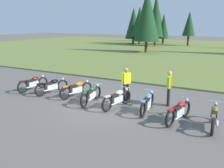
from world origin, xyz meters
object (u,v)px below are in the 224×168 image
Objects in this scene: motorcycle_red at (179,111)px; motorcycle_olive at (214,117)px; motorcycle_british_green at (91,94)px; motorcycle_black at (52,86)px; motorcycle_maroon at (33,83)px; motorcycle_sky_blue at (147,103)px; rider_checking_bike at (169,86)px; motorcycle_silver at (117,98)px; rider_near_row_end at (126,82)px; motorcycle_orange at (77,89)px.

motorcycle_red is 0.99× the size of motorcycle_olive.
motorcycle_olive is at bearing -3.03° from motorcycle_british_green.
motorcycle_olive is at bearing -4.31° from motorcycle_black.
motorcycle_sky_blue is (7.09, -0.22, 0.00)m from motorcycle_maroon.
motorcycle_black is 1.23× the size of rider_checking_bike.
motorcycle_sky_blue is at bearing 3.91° from motorcycle_silver.
motorcycle_red and motorcycle_olive have the same top height.
rider_near_row_end and rider_checking_bike have the same top height.
rider_checking_bike is at bearing 35.55° from motorcycle_silver.
motorcycle_black is 5.67m from motorcycle_sky_blue.
motorcycle_black is at bearing 174.64° from motorcycle_red.
motorcycle_red is 1.25× the size of rider_near_row_end.
motorcycle_black is at bearing 175.66° from motorcycle_silver.
motorcycle_orange is at bearing 171.58° from motorcycle_red.
motorcycle_silver is at bearing -176.09° from motorcycle_sky_blue.
motorcycle_sky_blue is at bearing 163.21° from motorcycle_red.
motorcycle_sky_blue is 1.51m from rider_checking_bike.
motorcycle_maroon is at bearing 176.79° from motorcycle_silver.
rider_checking_bike is (6.21, 1.09, 0.51)m from motorcycle_black.
motorcycle_black is 8.47m from motorcycle_olive.
motorcycle_maroon is at bearing 175.56° from motorcycle_red.
motorcycle_black is 0.98× the size of motorcycle_red.
motorcycle_british_green and motorcycle_sky_blue have the same top height.
motorcycle_sky_blue is at bearing -112.33° from rider_checking_bike.
motorcycle_black is 6.32m from rider_checking_bike.
motorcycle_orange is 0.97× the size of motorcycle_olive.
motorcycle_maroon is 8.60m from motorcycle_red.
motorcycle_black is 4.22m from rider_near_row_end.
motorcycle_black is at bearing 173.14° from motorcycle_british_green.
motorcycle_red is (7.15, -0.67, 0.00)m from motorcycle_black.
motorcycle_maroon is 1.26× the size of rider_near_row_end.
rider_checking_bike is at bearing 6.30° from rider_near_row_end.
motorcycle_olive is 2.88m from rider_checking_bike.
motorcycle_sky_blue is at bearing -34.64° from rider_near_row_end.
rider_checking_bike reaches higher than motorcycle_british_green.
motorcycle_red is 1.25× the size of rider_checking_bike.
rider_checking_bike reaches higher than motorcycle_maroon.
motorcycle_silver and motorcycle_olive have the same top height.
motorcycle_red is (8.57, -0.67, 0.00)m from motorcycle_maroon.
motorcycle_black is 0.98× the size of motorcycle_british_green.
motorcycle_olive is (1.30, 0.03, 0.00)m from motorcycle_red.
rider_near_row_end is at bearing 161.02° from motorcycle_olive.
motorcycle_british_green is (1.25, -0.50, 0.00)m from motorcycle_orange.
motorcycle_british_green is 1.26× the size of rider_checking_bike.
motorcycle_orange is at bearing -168.65° from rider_checking_bike.
motorcycle_olive is at bearing -3.66° from motorcycle_maroon.
rider_checking_bike reaches higher than motorcycle_silver.
motorcycle_black is 2.83m from motorcycle_british_green.
motorcycle_british_green is 1.01× the size of motorcycle_red.
motorcycle_british_green and motorcycle_silver have the same top height.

